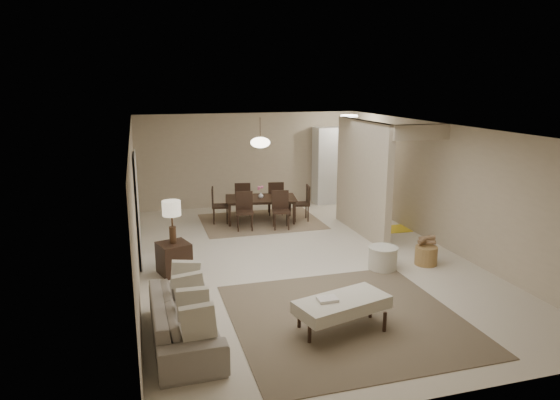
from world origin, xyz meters
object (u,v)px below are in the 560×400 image
object	(u,v)px
round_pouf	(383,258)
wicker_basket	(426,256)
sofa	(184,320)
ottoman_bench	(342,305)
dining_table	(261,210)
pantry_cabinet	(335,165)
side_table	(174,258)

from	to	relation	value
round_pouf	wicker_basket	world-z (taller)	round_pouf
sofa	wicker_basket	xyz separation A→B (m)	(4.56, 1.60, -0.13)
sofa	ottoman_bench	distance (m)	2.10
ottoman_bench	dining_table	distance (m)	5.57
pantry_cabinet	ottoman_bench	size ratio (longest dim) A/B	1.51
ottoman_bench	side_table	world-z (taller)	side_table
side_table	wicker_basket	xyz separation A→B (m)	(4.51, -0.85, -0.11)
ottoman_bench	round_pouf	xyz separation A→B (m)	(1.61, 1.92, -0.16)
round_pouf	wicker_basket	xyz separation A→B (m)	(0.88, -0.01, -0.03)
side_table	wicker_basket	distance (m)	4.59
round_pouf	dining_table	distance (m)	3.89
ottoman_bench	wicker_basket	distance (m)	3.13
side_table	wicker_basket	bearing A→B (deg)	-10.62
sofa	wicker_basket	distance (m)	4.83
pantry_cabinet	dining_table	xyz separation A→B (m)	(-2.48, -1.41, -0.75)
sofa	side_table	size ratio (longest dim) A/B	3.68
wicker_basket	ottoman_bench	bearing A→B (deg)	-142.55
ottoman_bench	round_pouf	world-z (taller)	ottoman_bench
pantry_cabinet	side_table	size ratio (longest dim) A/B	3.77
side_table	dining_table	xyz separation A→B (m)	(2.27, 2.81, 0.02)
pantry_cabinet	wicker_basket	world-z (taller)	pantry_cabinet
side_table	dining_table	size ratio (longest dim) A/B	0.33
sofa	side_table	xyz separation A→B (m)	(0.05, 2.45, -0.02)
pantry_cabinet	side_table	distance (m)	6.41
wicker_basket	dining_table	bearing A→B (deg)	121.48
wicker_basket	dining_table	size ratio (longest dim) A/B	0.24
sofa	dining_table	xyz separation A→B (m)	(2.32, 5.26, -0.00)
sofa	wicker_basket	world-z (taller)	sofa
round_pouf	ottoman_bench	bearing A→B (deg)	-129.96
sofa	round_pouf	size ratio (longest dim) A/B	3.87
pantry_cabinet	sofa	bearing A→B (deg)	-125.72
side_table	wicker_basket	world-z (taller)	side_table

